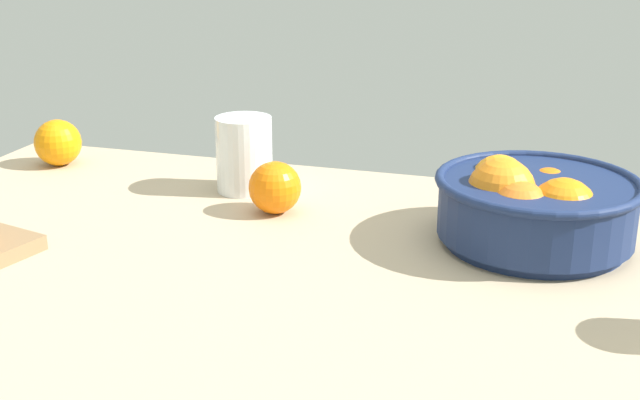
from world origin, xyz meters
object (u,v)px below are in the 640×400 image
at_px(fruit_bowl, 534,206).
at_px(loose_orange_1, 58,143).
at_px(loose_orange_0, 275,188).
at_px(second_glass, 244,159).

bearing_deg(fruit_bowl, loose_orange_1, 170.52).
distance_m(fruit_bowl, loose_orange_0, 0.36).
bearing_deg(second_glass, fruit_bowl, -12.67).
bearing_deg(loose_orange_1, second_glass, -5.45).
bearing_deg(loose_orange_1, fruit_bowl, -9.48).
distance_m(second_glass, loose_orange_1, 0.35).
relative_size(loose_orange_0, loose_orange_1, 0.96).
bearing_deg(loose_orange_0, loose_orange_1, 164.96).
xyz_separation_m(fruit_bowl, loose_orange_1, (-0.78, 0.13, -0.01)).
bearing_deg(loose_orange_0, fruit_bowl, -2.56).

